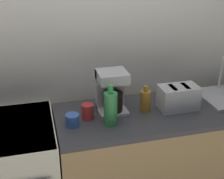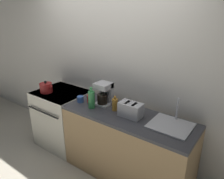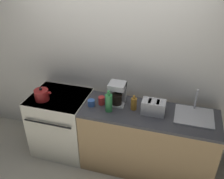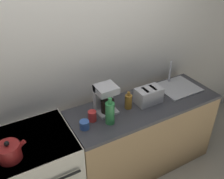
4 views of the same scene
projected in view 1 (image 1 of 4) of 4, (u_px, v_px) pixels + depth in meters
name	position (u px, v px, depth m)	size (l,w,h in m)	color
wall_back	(79.00, 47.00, 2.35)	(8.00, 0.05, 2.60)	silver
counter_block	(168.00, 160.00, 2.46)	(1.69, 0.61, 0.91)	tan
toaster	(178.00, 97.00, 2.25)	(0.28, 0.17, 0.17)	#BCBCC1
coffee_maker	(112.00, 90.00, 2.19)	(0.20, 0.19, 0.30)	#B7B7BC
bottle_green	(111.00, 108.00, 2.02)	(0.09, 0.09, 0.28)	#338C47
bottle_amber	(145.00, 101.00, 2.21)	(0.07, 0.07, 0.19)	#9E6B23
cup_blue	(72.00, 120.00, 2.03)	(0.09, 0.09, 0.08)	#3860B2
cup_red	(88.00, 112.00, 2.12)	(0.08, 0.08, 0.11)	red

